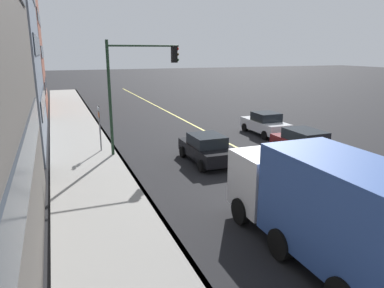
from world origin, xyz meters
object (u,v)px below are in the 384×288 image
at_px(car_maroon, 305,143).
at_px(truck_blue, 324,204).
at_px(car_white, 265,124).
at_px(traffic_light_mast, 136,78).
at_px(car_black, 207,148).
at_px(street_sign_post, 100,125).

relative_size(car_maroon, truck_blue, 0.63).
distance_m(car_white, car_maroon, 5.37).
xyz_separation_m(truck_blue, traffic_light_mast, (12.19, 2.44, 2.63)).
bearing_deg(traffic_light_mast, car_maroon, -112.84).
height_order(car_white, traffic_light_mast, traffic_light_mast).
relative_size(car_maroon, traffic_light_mast, 0.68).
relative_size(car_black, car_white, 1.00).
bearing_deg(traffic_light_mast, truck_blue, -168.67).
height_order(traffic_light_mast, street_sign_post, traffic_light_mast).
distance_m(car_white, street_sign_post, 11.43).
xyz_separation_m(car_white, truck_blue, (-13.87, 7.01, 0.88)).
distance_m(car_white, truck_blue, 15.56).
distance_m(truck_blue, traffic_light_mast, 12.71).
xyz_separation_m(car_maroon, traffic_light_mast, (3.64, 8.63, 3.52)).
distance_m(car_maroon, street_sign_post, 11.62).
relative_size(truck_blue, traffic_light_mast, 1.08).
height_order(car_black, traffic_light_mast, traffic_light_mast).
xyz_separation_m(car_maroon, truck_blue, (-8.56, 6.19, 0.89)).
height_order(car_maroon, street_sign_post, street_sign_post).
height_order(car_black, street_sign_post, street_sign_post).
xyz_separation_m(car_white, traffic_light_mast, (-1.67, 9.45, 3.51)).
height_order(car_maroon, traffic_light_mast, traffic_light_mast).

